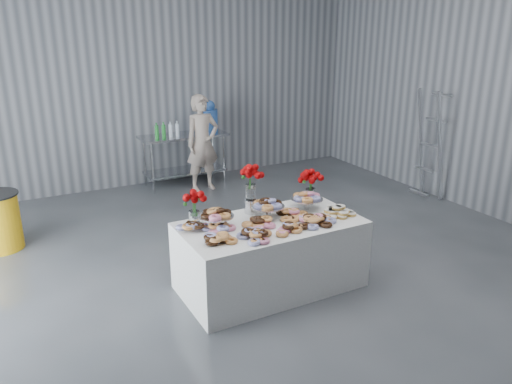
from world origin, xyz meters
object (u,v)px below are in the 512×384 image
prep_table (184,150)px  person (203,143)px  display_table (270,255)px  water_jug (210,118)px  stepladder (430,145)px

prep_table → person: bearing=-67.0°
display_table → water_jug: 4.09m
display_table → water_jug: bearing=76.1°
prep_table → stepladder: stepladder is taller
stepladder → prep_table: bearing=141.8°
water_jug → prep_table: bearing=180.0°
water_jug → person: size_ratio=0.34×
water_jug → person: bearing=-127.0°
stepladder → person: bearing=145.2°
display_table → prep_table: (0.47, 3.90, 0.24)m
display_table → stepladder: 3.97m
display_table → prep_table: size_ratio=1.27×
display_table → person: (0.65, 3.47, 0.44)m
water_jug → stepladder: size_ratio=0.31×
water_jug → stepladder: stepladder is taller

